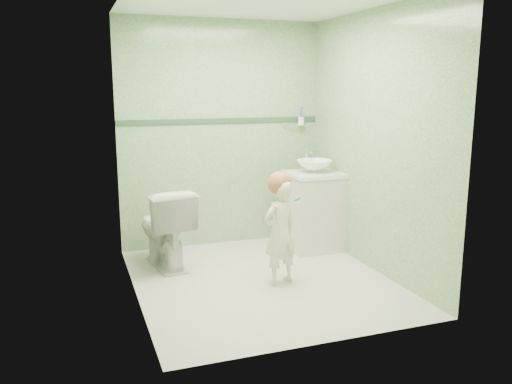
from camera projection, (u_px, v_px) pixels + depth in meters
name	position (u px, v px, depth m)	size (l,w,h in m)	color
ground	(262.00, 280.00, 4.72)	(2.50, 2.50, 0.00)	silver
room_shell	(262.00, 147.00, 4.48)	(2.50, 2.54, 2.40)	gray
trim_stripe	(222.00, 121.00, 5.59)	(2.20, 0.02, 0.05)	#2C4A34
vanity	(313.00, 212.00, 5.56)	(0.52, 0.50, 0.80)	beige
counter	(314.00, 174.00, 5.48)	(0.54, 0.52, 0.04)	white
basin	(314.00, 166.00, 5.46)	(0.37, 0.37, 0.13)	white
faucet	(307.00, 156.00, 5.62)	(0.03, 0.13, 0.18)	silver
cup_holder	(300.00, 121.00, 5.84)	(0.26, 0.07, 0.21)	silver
toilet	(165.00, 227.00, 5.02)	(0.43, 0.76, 0.77)	white
toddler	(280.00, 232.00, 4.57)	(0.34, 0.22, 0.93)	white
hair_cap	(279.00, 183.00, 4.51)	(0.21, 0.21, 0.21)	#A95C3E
teal_toothbrush	(296.00, 199.00, 4.46)	(0.10, 0.14, 0.08)	#12847D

